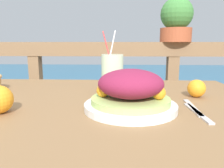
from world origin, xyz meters
name	(u,v)px	position (x,y,z in m)	size (l,w,h in m)	color
patio_table	(86,128)	(0.00, 0.00, 0.69)	(1.26, 0.94, 0.78)	olive
railing_fence	(103,84)	(0.00, 0.72, 0.71)	(2.80, 0.08, 0.98)	brown
sea_backdrop	(115,86)	(0.00, 3.22, 0.20)	(12.00, 4.00, 0.40)	teal
salad_plate	(131,93)	(0.15, -0.08, 0.83)	(0.28, 0.28, 0.12)	silver
drink_glass	(112,74)	(0.09, 0.13, 0.86)	(0.09, 0.09, 0.25)	beige
potted_plant	(176,20)	(0.46, 0.72, 1.12)	(0.20, 0.20, 0.27)	#A34C2D
fork	(193,107)	(0.34, -0.05, 0.78)	(0.02, 0.18, 0.00)	silver
knife	(197,113)	(0.34, -0.10, 0.78)	(0.03, 0.18, 0.00)	silver
orange_near_basket	(196,88)	(0.40, 0.09, 0.81)	(0.07, 0.07, 0.07)	orange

